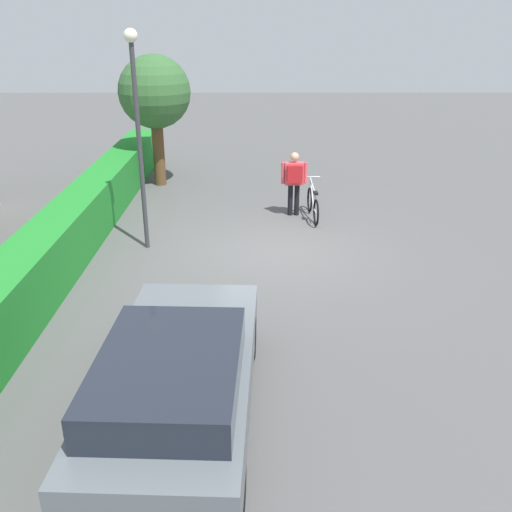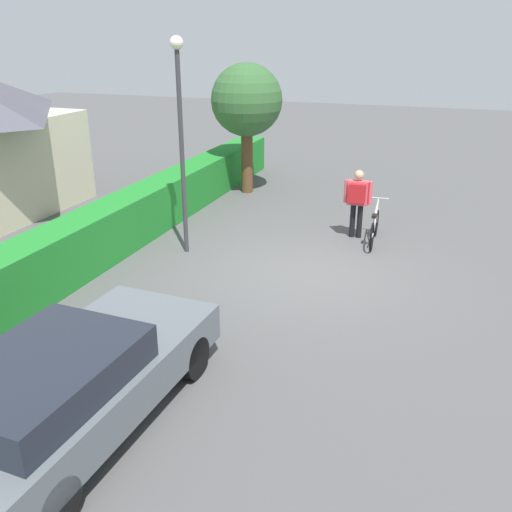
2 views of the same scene
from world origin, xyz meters
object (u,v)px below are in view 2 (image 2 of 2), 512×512
Objects in this scene: bicycle at (374,228)px; tree_kerbside at (247,101)px; person_rider at (357,197)px; parked_car_near at (71,383)px; street_lamp at (180,121)px.

tree_kerbside is at bearing 53.84° from bicycle.
bicycle is 0.84m from person_rider.
tree_kerbside is (11.38, 2.00, 2.07)m from parked_car_near.
tree_kerbside is at bearing 52.58° from person_rider.
parked_car_near is 11.74m from tree_kerbside.
parked_car_near is 8.48m from bicycle.
person_rider is at bearing -56.98° from street_lamp.
parked_car_near is 8.56m from person_rider.
person_rider reaches higher than parked_car_near.
bicycle is 5.15m from street_lamp.
bicycle is (8.11, -2.47, -0.33)m from parked_car_near.
bicycle is at bearing -62.74° from street_lamp.
person_rider is (8.32, -1.99, 0.31)m from parked_car_near.
parked_car_near is at bearing 166.56° from person_rider.
street_lamp is at bearing 117.26° from bicycle.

